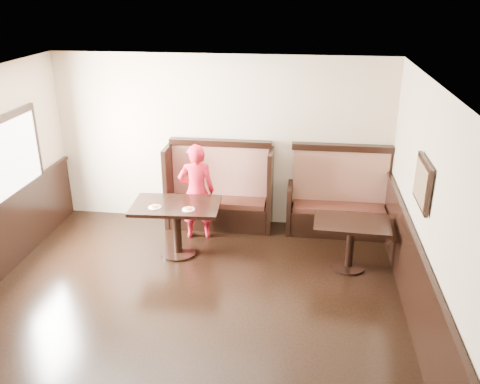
% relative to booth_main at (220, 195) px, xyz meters
% --- Properties ---
extents(ground, '(7.00, 7.00, 0.00)m').
position_rel_booth_main_xyz_m(ground, '(0.00, -3.30, -0.53)').
color(ground, black).
rests_on(ground, ground).
extents(room_shell, '(7.00, 7.00, 7.00)m').
position_rel_booth_main_xyz_m(room_shell, '(-0.30, -3.01, 0.14)').
color(room_shell, '#C0AB8B').
rests_on(room_shell, ground).
extents(booth_main, '(1.75, 0.72, 1.45)m').
position_rel_booth_main_xyz_m(booth_main, '(0.00, 0.00, 0.00)').
color(booth_main, black).
rests_on(booth_main, ground).
extents(booth_neighbor, '(1.65, 0.72, 1.45)m').
position_rel_booth_main_xyz_m(booth_neighbor, '(1.95, -0.00, -0.05)').
color(booth_neighbor, black).
rests_on(booth_neighbor, ground).
extents(table_main, '(1.32, 0.87, 0.81)m').
position_rel_booth_main_xyz_m(table_main, '(-0.46, -1.08, 0.10)').
color(table_main, black).
rests_on(table_main, ground).
extents(table_neighbor, '(1.07, 0.73, 0.72)m').
position_rel_booth_main_xyz_m(table_neighbor, '(2.07, -1.16, 0.01)').
color(table_neighbor, black).
rests_on(table_neighbor, ground).
extents(child, '(0.63, 0.47, 1.55)m').
position_rel_booth_main_xyz_m(child, '(-0.28, -0.48, 0.25)').
color(child, red).
rests_on(child, ground).
extents(pizza_plate_left, '(0.18, 0.18, 0.03)m').
position_rel_booth_main_xyz_m(pizza_plate_left, '(-0.74, -1.23, 0.30)').
color(pizza_plate_left, white).
rests_on(pizza_plate_left, table_main).
extents(pizza_plate_right, '(0.18, 0.18, 0.03)m').
position_rel_booth_main_xyz_m(pizza_plate_right, '(-0.23, -1.24, 0.30)').
color(pizza_plate_right, white).
rests_on(pizza_plate_right, table_main).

